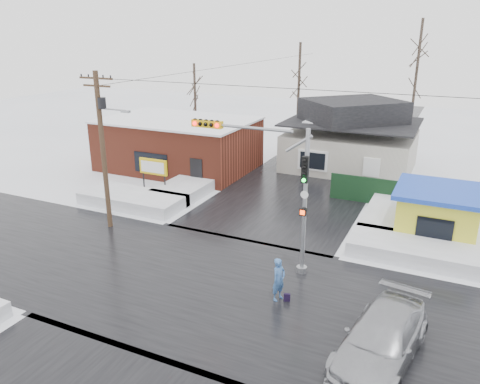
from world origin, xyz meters
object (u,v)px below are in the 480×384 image
at_px(traffic_signal, 273,178).
at_px(utility_pole, 103,142).
at_px(car, 381,339).
at_px(pedestrian, 279,280).
at_px(marquee_sign, 153,168).
at_px(kiosk, 437,213).

height_order(traffic_signal, utility_pole, utility_pole).
xyz_separation_m(utility_pole, car, (16.38, -5.32, -4.29)).
bearing_deg(pedestrian, utility_pole, 94.10).
bearing_deg(utility_pole, marquee_sign, 100.13).
bearing_deg(car, kiosk, 93.75).
height_order(marquee_sign, car, marquee_sign).
bearing_deg(kiosk, utility_pole, -159.56).
relative_size(utility_pole, car, 1.59).
height_order(marquee_sign, pedestrian, marquee_sign).
bearing_deg(utility_pole, pedestrian, -15.37).
bearing_deg(car, traffic_signal, 150.30).
height_order(kiosk, pedestrian, kiosk).
xyz_separation_m(traffic_signal, marquee_sign, (-11.43, 6.53, -2.62)).
distance_m(utility_pole, marquee_sign, 6.87).
relative_size(traffic_signal, pedestrian, 3.64).
bearing_deg(kiosk, car, -95.08).
height_order(traffic_signal, marquee_sign, traffic_signal).
bearing_deg(pedestrian, car, -94.92).
distance_m(utility_pole, pedestrian, 12.88).
relative_size(utility_pole, kiosk, 1.96).
bearing_deg(pedestrian, traffic_signal, 46.87).
relative_size(traffic_signal, car, 1.24).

